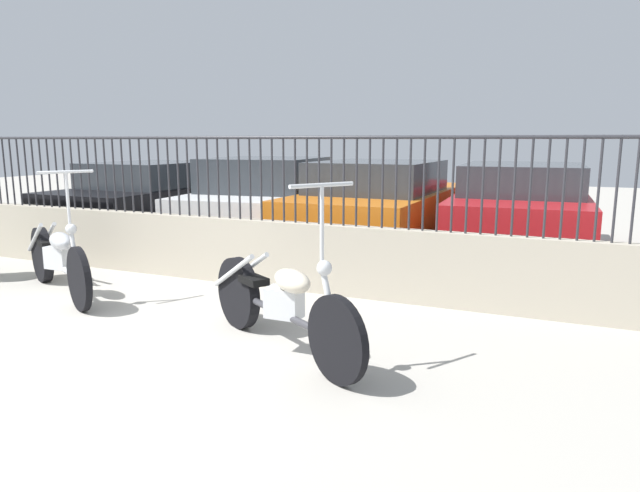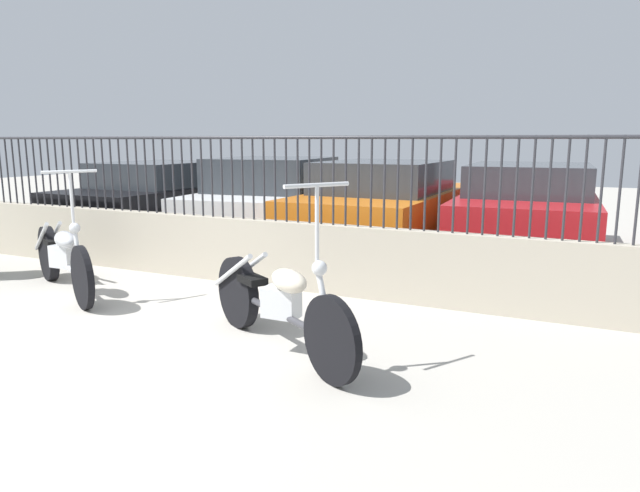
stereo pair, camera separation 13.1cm
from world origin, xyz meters
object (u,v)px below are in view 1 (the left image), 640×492
object	(u,v)px
motorcycle_silver	(56,257)
car_white	(270,199)
motorcycle_dark_grey	(275,300)
car_red	(521,209)
car_black	(159,197)
car_orange	(381,205)

from	to	relation	value
motorcycle_silver	car_white	distance (m)	4.04
motorcycle_dark_grey	motorcycle_silver	xyz separation A→B (m)	(-3.02, 0.54, 0.01)
motorcycle_dark_grey	motorcycle_silver	bearing A→B (deg)	-158.72
car_white	car_red	distance (m)	4.02
car_black	car_orange	world-z (taller)	car_orange
motorcycle_dark_grey	car_black	distance (m)	6.29
motorcycle_dark_grey	car_orange	distance (m)	4.48
motorcycle_silver	car_white	world-z (taller)	car_white
car_black	car_red	size ratio (longest dim) A/B	0.97
motorcycle_silver	car_red	world-z (taller)	motorcycle_silver
motorcycle_dark_grey	car_orange	xyz separation A→B (m)	(-0.53, 4.44, 0.29)
motorcycle_silver	car_orange	size ratio (longest dim) A/B	0.46
motorcycle_dark_grey	car_white	distance (m)	5.20
motorcycle_silver	car_white	xyz separation A→B (m)	(0.50, 4.00, 0.29)
car_white	car_red	world-z (taller)	car_white
car_orange	car_red	bearing A→B (deg)	-80.50
car_black	motorcycle_silver	bearing A→B (deg)	-156.59
motorcycle_silver	car_red	bearing A→B (deg)	71.22
motorcycle_dark_grey	car_white	bearing A→B (deg)	150.52
car_black	car_red	bearing A→B (deg)	-85.32
motorcycle_dark_grey	car_white	xyz separation A→B (m)	(-2.52, 4.54, 0.29)
motorcycle_dark_grey	car_black	xyz separation A→B (m)	(-4.63, 4.25, 0.26)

